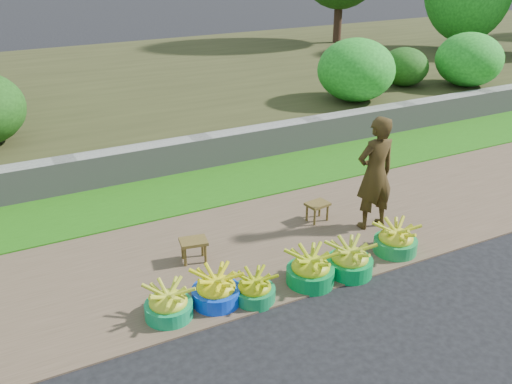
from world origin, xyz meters
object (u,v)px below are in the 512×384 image
basin_d (310,269)px  basin_f (396,240)px  basin_c (255,289)px  stool_left (194,244)px  basin_b (216,290)px  stool_right (317,207)px  vendor_woman (375,173)px  basin_a (168,304)px  basin_e (350,260)px

basin_d → basin_f: size_ratio=1.03×
basin_c → stool_left: bearing=105.1°
basin_b → basin_d: bearing=-6.9°
basin_f → basin_c: bearing=-177.1°
basin_f → stool_left: (-2.32, 0.95, 0.07)m
basin_c → stool_right: bearing=37.8°
basin_c → vendor_woman: vendor_woman is taller
basin_b → stool_right: bearing=29.0°
basin_b → basin_a: bearing=-179.6°
basin_d → basin_e: basin_d is taller
basin_b → basin_d: (1.11, -0.14, 0.01)m
basin_e → stool_left: (-1.53, 1.08, 0.07)m
basin_a → stool_right: 2.80m
vendor_woman → stool_right: bearing=-38.6°
basin_c → basin_a: bearing=171.3°
basin_b → basin_d: size_ratio=0.96×
basin_d → stool_left: 1.45m
basin_b → basin_f: 2.43m
basin_f → stool_right: basin_f is taller
basin_d → stool_right: size_ratio=1.64×
stool_right → basin_d: bearing=-125.9°
basin_b → basin_f: size_ratio=0.99×
stool_left → vendor_woman: (2.48, -0.26, 0.55)m
basin_b → stool_left: 0.92m
basin_f → stool_right: bearing=109.3°
basin_b → basin_c: basin_b is taller
stool_left → basin_e: bearing=-35.3°
basin_f → stool_left: bearing=157.7°
basin_b → stool_right: (2.02, 1.12, 0.06)m
basin_e → vendor_woman: vendor_woman is taller
basin_e → basin_f: basin_e is taller
basin_a → basin_e: basin_e is taller
basin_c → vendor_woman: bearing=19.9°
basin_e → stool_left: size_ratio=1.50×
basin_a → basin_c: size_ratio=1.10×
basin_b → basin_c: (0.39, -0.15, -0.03)m
basin_e → stool_right: (0.39, 1.29, 0.05)m
basin_e → basin_f: (0.79, 0.13, -0.00)m
basin_a → basin_e: size_ratio=0.92×
basin_a → vendor_woman: vendor_woman is taller
basin_f → basin_d: bearing=-176.1°
basin_a → basin_e: 2.18m
basin_e → basin_f: size_ratio=1.01×
vendor_woman → stool_left: bearing=-4.6°
vendor_woman → basin_e: bearing=42.2°
basin_d → stool_left: (-1.01, 1.04, 0.06)m
basin_a → vendor_woman: bearing=11.8°
basin_e → basin_c: bearing=178.8°
basin_f → basin_b: bearing=178.9°
basin_c → stool_right: basin_c is taller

